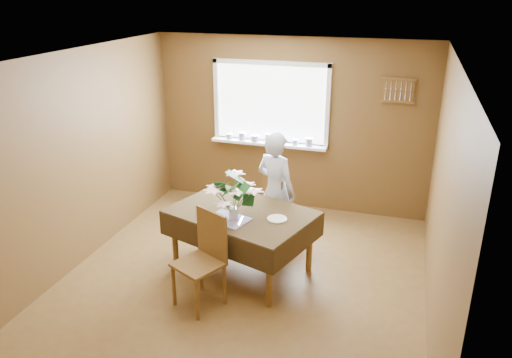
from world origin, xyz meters
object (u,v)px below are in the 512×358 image
(chair_far, at_px, (279,206))
(chair_near, at_px, (204,255))
(dining_table, at_px, (241,219))
(seated_woman, at_px, (276,191))
(flower_bouquet, at_px, (233,194))

(chair_far, relative_size, chair_near, 0.91)
(dining_table, xyz_separation_m, seated_woman, (0.22, 0.68, 0.10))
(chair_near, bearing_deg, seated_woman, 100.59)
(dining_table, bearing_deg, flower_bouquet, -76.95)
(seated_woman, relative_size, flower_bouquet, 2.84)
(seated_woman, xyz_separation_m, flower_bouquet, (-0.24, -0.89, 0.29))
(seated_woman, bearing_deg, dining_table, 95.44)
(chair_far, distance_m, seated_woman, 0.29)
(chair_near, height_order, flower_bouquet, flower_bouquet)
(dining_table, relative_size, chair_near, 1.79)
(chair_far, bearing_deg, dining_table, 112.74)
(dining_table, xyz_separation_m, flower_bouquet, (-0.02, -0.21, 0.39))
(chair_far, distance_m, chair_near, 1.57)
(chair_far, xyz_separation_m, flower_bouquet, (-0.25, -1.02, 0.55))
(dining_table, height_order, flower_bouquet, flower_bouquet)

